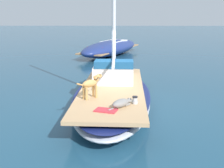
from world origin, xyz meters
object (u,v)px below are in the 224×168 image
at_px(dog_tan, 91,84).
at_px(deck_winch, 135,100).
at_px(deck_towel, 106,110).
at_px(moored_boat_far_astern, 111,48).
at_px(sailboat_main, 112,96).
at_px(dog_grey, 122,103).

distance_m(dog_tan, deck_winch, 1.40).
distance_m(deck_towel, moored_boat_far_astern, 14.78).
bearing_deg(deck_towel, dog_tan, 111.93).
xyz_separation_m(sailboat_main, deck_towel, (-0.13, -2.48, 0.34)).
height_order(dog_grey, deck_towel, dog_grey).
bearing_deg(moored_boat_far_astern, deck_towel, -89.32).
bearing_deg(dog_grey, dog_tan, 136.89).
height_order(sailboat_main, deck_winch, deck_winch).
bearing_deg(deck_winch, dog_tan, 156.67).
bearing_deg(moored_boat_far_astern, dog_tan, -91.24).
bearing_deg(sailboat_main, deck_winch, -70.76).
bearing_deg(sailboat_main, deck_towel, -93.11).
bearing_deg(deck_towel, sailboat_main, 86.89).
relative_size(dog_tan, deck_towel, 1.31).
height_order(dog_tan, deck_winch, dog_tan).
height_order(dog_grey, deck_winch, dog_grey).
xyz_separation_m(deck_winch, deck_towel, (-0.78, -0.63, -0.08)).
distance_m(sailboat_main, moored_boat_far_astern, 12.30).
xyz_separation_m(dog_grey, deck_towel, (-0.41, -0.35, -0.09)).
bearing_deg(deck_towel, deck_winch, 39.02).
distance_m(dog_grey, deck_towel, 0.54).
distance_m(dog_grey, deck_winch, 0.47).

